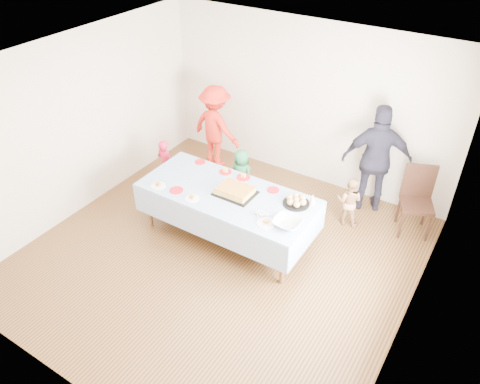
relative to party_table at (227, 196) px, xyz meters
The scene contains 22 objects.
ground 0.84m from the party_table, 69.53° to the right, with size 5.00×5.00×0.00m, color #472614.
room_walls 1.14m from the party_table, 62.74° to the right, with size 5.04×5.04×2.72m.
party_table is the anchor object (origin of this frame).
birthday_cake 0.15m from the party_table, 17.64° to the left, with size 0.54×0.42×0.10m.
rolls_tray 0.97m from the party_table, 16.47° to the left, with size 0.36×0.36×0.11m.
punch_bowl 1.06m from the party_table, 10.68° to the right, with size 0.35×0.35×0.09m, color silver.
party_hat 1.18m from the party_table, 19.65° to the left, with size 0.09×0.09×0.15m, color white.
fork_pile 0.70m from the party_table, 15.92° to the right, with size 0.24×0.18×0.07m, color white, non-canonical shape.
plate_red_far_a 0.92m from the party_table, 150.28° to the left, with size 0.16×0.16×0.01m, color red.
plate_red_far_b 0.53m from the party_table, 126.37° to the left, with size 0.19×0.19×0.01m, color red.
plate_red_far_c 0.44m from the party_table, 91.23° to the left, with size 0.20×0.20×0.01m, color red.
plate_red_far_d 0.65m from the party_table, 37.20° to the left, with size 0.17×0.17×0.01m, color red.
plate_red_near 0.71m from the party_table, 151.45° to the right, with size 0.19×0.19×0.01m, color red.
plate_white_left 0.99m from the party_table, 156.75° to the right, with size 0.21×0.21×0.01m, color white.
plate_white_mid 0.50m from the party_table, 129.95° to the right, with size 0.20×0.20×0.01m, color white.
plate_white_right 0.86m from the party_table, 21.01° to the right, with size 0.24×0.24×0.01m, color white.
dining_chair 2.76m from the party_table, 36.48° to the left, with size 0.59×0.59×1.04m.
toddler_left 1.65m from the party_table, 162.06° to the left, with size 0.33×0.22×0.91m, color red.
toddler_mid 1.05m from the party_table, 110.79° to the left, with size 0.43×0.28×0.88m, color #256F3E.
toddler_right 1.87m from the party_table, 42.42° to the left, with size 0.38×0.30×0.79m, color tan.
adult_left 2.07m from the party_table, 129.18° to the left, with size 0.97×0.56×1.50m, color red.
adult_right 2.35m from the party_table, 50.18° to the left, with size 1.03×0.43×1.76m, color #252431.
Camera 1 is at (2.84, -3.99, 4.50)m, focal length 35.00 mm.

